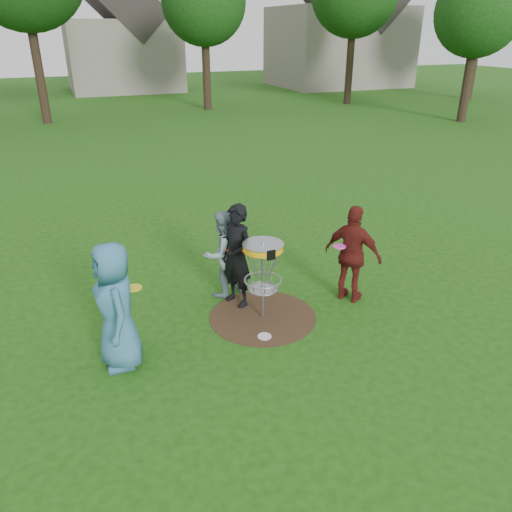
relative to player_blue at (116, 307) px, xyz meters
name	(u,v)px	position (x,y,z in m)	size (l,w,h in m)	color
ground	(263,317)	(2.37, 0.41, -0.94)	(100.00, 100.00, 0.00)	#19470F
dirt_patch	(263,317)	(2.37, 0.41, -0.94)	(1.80, 1.80, 0.01)	#47331E
player_blue	(116,307)	(0.00, 0.00, 0.00)	(0.92, 0.60, 1.88)	teal
player_black	(237,256)	(2.14, 1.01, -0.03)	(0.66, 0.44, 1.82)	black
player_grey	(222,254)	(2.01, 1.43, -0.14)	(0.78, 0.60, 1.60)	#7D94A1
player_maroon	(353,255)	(4.04, 0.40, -0.06)	(1.03, 0.43, 1.75)	maroon
disc_on_grass	(265,337)	(2.16, -0.16, -0.93)	(0.22, 0.22, 0.02)	silver
disc_golf_basket	(263,262)	(2.37, 0.41, 0.08)	(0.66, 0.67, 1.38)	#9EA0A5
held_discs	(243,257)	(2.09, 0.59, 0.14)	(3.70, 1.34, 0.19)	yellow
house_row	(149,32)	(7.14, 33.48, 3.20)	(44.50, 10.65, 11.62)	gray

